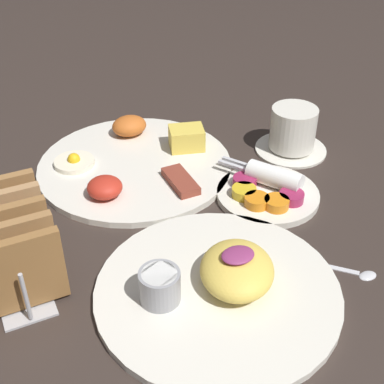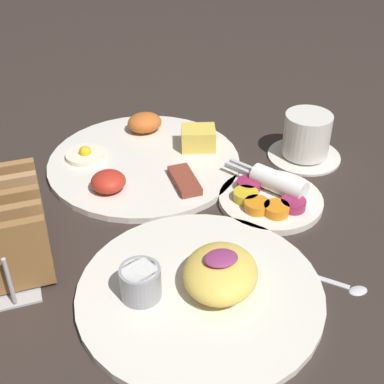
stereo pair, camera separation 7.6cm
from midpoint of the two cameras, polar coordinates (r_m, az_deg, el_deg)
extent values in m
plane|color=#332823|center=(0.73, -4.95, -4.40)|extent=(3.00, 3.00, 0.00)
cylinder|color=silver|center=(0.87, -8.58, 2.73)|extent=(0.31, 0.31, 0.01)
cube|color=#E5C64C|center=(0.89, -3.02, 5.69)|extent=(0.07, 0.06, 0.04)
ellipsoid|color=#C66023|center=(0.94, -9.02, 6.92)|extent=(0.06, 0.05, 0.03)
cylinder|color=#F4EACC|center=(0.88, -14.87, 2.99)|extent=(0.06, 0.06, 0.01)
sphere|color=yellow|center=(0.88, -14.93, 3.32)|extent=(0.02, 0.02, 0.02)
ellipsoid|color=red|center=(0.79, -12.02, 0.39)|extent=(0.05, 0.05, 0.03)
cube|color=brown|center=(0.80, -3.92, 1.08)|extent=(0.03, 0.08, 0.01)
cylinder|color=silver|center=(0.80, 5.41, -0.38)|extent=(0.15, 0.15, 0.01)
cylinder|color=#99234C|center=(0.80, 2.97, 1.06)|extent=(0.04, 0.04, 0.01)
cylinder|color=gold|center=(0.78, 2.82, -0.08)|extent=(0.04, 0.04, 0.01)
cylinder|color=orange|center=(0.76, 4.13, -1.06)|extent=(0.04, 0.04, 0.01)
cylinder|color=orange|center=(0.76, 6.21, -1.29)|extent=(0.04, 0.04, 0.01)
cylinder|color=#99234C|center=(0.77, 7.85, -0.63)|extent=(0.04, 0.04, 0.01)
cylinder|color=white|center=(0.80, 6.13, 1.52)|extent=(0.07, 0.09, 0.03)
cube|color=silver|center=(0.82, 1.79, 2.71)|extent=(0.03, 0.05, 0.00)
cube|color=silver|center=(0.83, 2.21, 3.09)|extent=(0.03, 0.05, 0.00)
cylinder|color=silver|center=(0.64, -0.78, -10.75)|extent=(0.29, 0.29, 0.01)
ellipsoid|color=#EAC651|center=(0.63, 1.38, -8.43)|extent=(0.13, 0.13, 0.04)
ellipsoid|color=#8C3366|center=(0.62, 1.41, -6.89)|extent=(0.04, 0.03, 0.01)
cylinder|color=#99999E|center=(0.62, -7.02, -10.08)|extent=(0.05, 0.05, 0.04)
cylinder|color=white|center=(0.61, -7.12, -9.02)|extent=(0.04, 0.04, 0.01)
cube|color=#B7B7BC|center=(0.72, -21.11, -8.04)|extent=(0.06, 0.18, 0.01)
cube|color=olive|center=(0.63, -21.27, -8.33)|extent=(0.10, 0.01, 0.10)
cube|color=#9A6C3E|center=(0.66, -21.65, -6.56)|extent=(0.10, 0.01, 0.10)
cube|color=olive|center=(0.68, -22.00, -4.91)|extent=(0.10, 0.01, 0.10)
cube|color=#AC7E50|center=(0.71, -22.33, -3.39)|extent=(0.10, 0.01, 0.10)
cube|color=olive|center=(0.74, -22.63, -1.97)|extent=(0.10, 0.01, 0.10)
cylinder|color=#B7B7BC|center=(0.63, -20.71, -10.57)|extent=(0.01, 0.01, 0.07)
cylinder|color=silver|center=(0.92, 8.17, 4.56)|extent=(0.12, 0.12, 0.01)
cylinder|color=silver|center=(0.90, 8.38, 6.70)|extent=(0.08, 0.08, 0.07)
cylinder|color=#381E0F|center=(0.88, 8.55, 8.40)|extent=(0.06, 0.06, 0.01)
cube|color=silver|center=(0.69, 9.97, -7.55)|extent=(0.08, 0.08, 0.00)
ellipsoid|color=silver|center=(0.69, 15.32, -8.53)|extent=(0.02, 0.02, 0.01)
camera|label=1|loc=(0.04, -92.86, -2.03)|focal=50.00mm
camera|label=2|loc=(0.04, 87.14, 2.03)|focal=50.00mm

